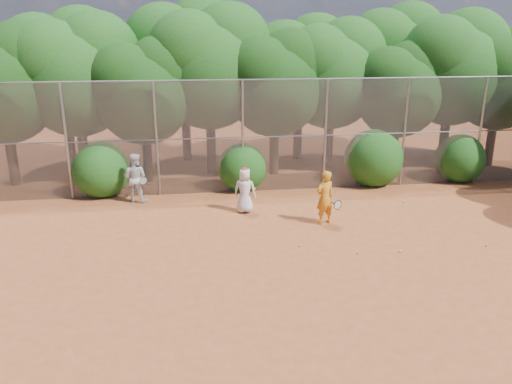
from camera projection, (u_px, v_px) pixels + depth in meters
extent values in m
plane|color=#984822|center=(308.00, 261.00, 12.71)|extent=(80.00, 80.00, 0.00)
cylinder|color=gray|center=(66.00, 142.00, 16.85)|extent=(0.09, 0.09, 4.00)
cylinder|color=gray|center=(157.00, 140.00, 17.23)|extent=(0.09, 0.09, 4.00)
cylinder|color=gray|center=(243.00, 137.00, 17.61)|extent=(0.09, 0.09, 4.00)
cylinder|color=gray|center=(325.00, 135.00, 17.99)|extent=(0.09, 0.09, 4.00)
cylinder|color=gray|center=(404.00, 133.00, 18.37)|extent=(0.09, 0.09, 4.00)
cylinder|color=gray|center=(480.00, 131.00, 18.76)|extent=(0.09, 0.09, 4.00)
cylinder|color=gray|center=(271.00, 79.00, 17.12)|extent=(20.00, 0.05, 0.05)
cylinder|color=gray|center=(271.00, 137.00, 17.74)|extent=(20.00, 0.04, 0.04)
cube|color=slate|center=(271.00, 137.00, 17.74)|extent=(20.00, 0.02, 4.00)
cylinder|color=black|center=(12.00, 154.00, 18.67)|extent=(0.38, 0.38, 2.38)
sphere|color=black|center=(2.00, 91.00, 17.94)|extent=(3.81, 3.81, 3.81)
sphere|color=black|center=(23.00, 63.00, 18.10)|extent=(3.05, 3.05, 3.05)
cylinder|color=black|center=(83.00, 147.00, 19.43)|extent=(0.38, 0.38, 2.52)
sphere|color=#164711|center=(76.00, 83.00, 18.67)|extent=(4.03, 4.03, 4.03)
sphere|color=#164711|center=(97.00, 54.00, 18.84)|extent=(3.23, 3.23, 3.23)
sphere|color=#164711|center=(52.00, 61.00, 18.04)|extent=(3.02, 3.02, 3.02)
cylinder|color=black|center=(147.00, 154.00, 19.15)|extent=(0.36, 0.36, 2.17)
sphere|color=black|center=(144.00, 98.00, 18.49)|extent=(3.47, 3.47, 3.47)
sphere|color=black|center=(162.00, 73.00, 18.63)|extent=(2.78, 2.78, 2.78)
sphere|color=black|center=(124.00, 80.00, 17.95)|extent=(2.60, 2.60, 2.60)
cylinder|color=black|center=(211.00, 140.00, 20.33)|extent=(0.39, 0.39, 2.66)
sphere|color=#164711|center=(209.00, 75.00, 19.52)|extent=(4.26, 4.26, 4.26)
sphere|color=#164711|center=(230.00, 46.00, 19.70)|extent=(3.40, 3.40, 3.40)
sphere|color=#164711|center=(189.00, 53.00, 18.86)|extent=(3.19, 3.19, 3.19)
cylinder|color=black|center=(274.00, 146.00, 20.14)|extent=(0.37, 0.37, 2.27)
sphere|color=black|center=(275.00, 90.00, 19.45)|extent=(3.64, 3.64, 3.64)
sphere|color=black|center=(291.00, 66.00, 19.61)|extent=(2.91, 2.91, 2.91)
sphere|color=black|center=(259.00, 72.00, 18.89)|extent=(2.73, 2.73, 2.73)
cylinder|color=black|center=(329.00, 138.00, 21.19)|extent=(0.38, 0.38, 2.45)
sphere|color=#164711|center=(331.00, 81.00, 20.44)|extent=(3.92, 3.92, 3.92)
sphere|color=#164711|center=(348.00, 56.00, 20.61)|extent=(3.14, 3.14, 3.14)
sphere|color=#164711|center=(318.00, 62.00, 19.84)|extent=(2.94, 2.94, 2.94)
cylinder|color=black|center=(394.00, 146.00, 20.62)|extent=(0.36, 0.36, 2.10)
sphere|color=black|center=(398.00, 96.00, 19.98)|extent=(3.36, 3.36, 3.36)
sphere|color=black|center=(413.00, 73.00, 20.12)|extent=(2.69, 2.69, 2.69)
sphere|color=black|center=(388.00, 79.00, 19.46)|extent=(2.52, 2.52, 2.52)
cylinder|color=black|center=(444.00, 135.00, 21.42)|extent=(0.39, 0.39, 2.59)
sphere|color=#164711|center=(451.00, 75.00, 20.64)|extent=(4.14, 4.14, 4.14)
sphere|color=#164711|center=(468.00, 49.00, 20.81)|extent=(3.32, 3.32, 3.32)
sphere|color=#164711|center=(441.00, 55.00, 20.00)|extent=(3.11, 3.11, 3.11)
cylinder|color=black|center=(491.00, 139.00, 21.44)|extent=(0.37, 0.37, 2.31)
sphere|color=black|center=(499.00, 85.00, 20.74)|extent=(3.70, 3.70, 3.70)
sphere|color=black|center=(491.00, 68.00, 20.17)|extent=(2.77, 2.77, 2.77)
cylinder|color=black|center=(69.00, 135.00, 21.46)|extent=(0.39, 0.39, 2.62)
sphere|color=#164711|center=(62.00, 74.00, 20.66)|extent=(4.20, 4.20, 4.20)
sphere|color=#164711|center=(82.00, 47.00, 20.84)|extent=(3.36, 3.36, 3.36)
sphere|color=#164711|center=(39.00, 53.00, 20.01)|extent=(3.15, 3.15, 3.15)
cylinder|color=black|center=(186.00, 129.00, 22.25)|extent=(0.40, 0.40, 2.80)
sphere|color=#164711|center=(183.00, 66.00, 21.40)|extent=(4.48, 4.48, 4.48)
sphere|color=#164711|center=(203.00, 38.00, 21.59)|extent=(3.58, 3.58, 3.58)
sphere|color=#164711|center=(163.00, 44.00, 20.71)|extent=(3.36, 3.36, 3.36)
cylinder|color=black|center=(298.00, 131.00, 22.56)|extent=(0.38, 0.38, 2.52)
sphere|color=#164711|center=(299.00, 75.00, 21.79)|extent=(4.03, 4.03, 4.03)
sphere|color=#164711|center=(316.00, 51.00, 21.96)|extent=(3.23, 3.23, 3.23)
sphere|color=#164711|center=(285.00, 57.00, 21.17)|extent=(3.02, 3.02, 3.02)
cylinder|color=black|center=(388.00, 124.00, 23.66)|extent=(0.40, 0.40, 2.73)
sphere|color=#164711|center=(393.00, 66.00, 22.83)|extent=(4.37, 4.37, 4.37)
sphere|color=#164711|center=(409.00, 41.00, 23.02)|extent=(3.49, 3.49, 3.49)
sphere|color=#164711|center=(381.00, 46.00, 22.16)|extent=(3.28, 3.28, 3.28)
sphere|color=#164711|center=(101.00, 167.00, 17.57)|extent=(2.00, 2.00, 2.00)
sphere|color=#164711|center=(242.00, 165.00, 18.24)|extent=(1.80, 1.80, 1.80)
sphere|color=#164711|center=(374.00, 156.00, 18.81)|extent=(2.20, 2.20, 2.20)
sphere|color=#164711|center=(460.00, 156.00, 19.30)|extent=(1.90, 1.90, 1.90)
imported|color=orange|center=(325.00, 198.00, 14.95)|extent=(0.71, 0.59, 1.66)
torus|color=black|center=(338.00, 205.00, 14.86)|extent=(0.29, 0.15, 0.30)
cylinder|color=black|center=(333.00, 203.00, 15.04)|extent=(0.14, 0.27, 0.04)
imported|color=silver|center=(245.00, 190.00, 15.94)|extent=(0.83, 0.67, 1.47)
ellipsoid|color=red|center=(245.00, 169.00, 15.72)|extent=(0.22, 0.22, 0.13)
sphere|color=#BDD226|center=(255.00, 188.00, 15.75)|extent=(0.07, 0.07, 0.07)
imported|color=silver|center=(135.00, 178.00, 16.93)|extent=(0.98, 0.87, 1.69)
torus|color=black|center=(143.00, 181.00, 16.69)|extent=(0.37, 0.33, 0.25)
cylinder|color=black|center=(146.00, 184.00, 16.89)|extent=(0.14, 0.22, 0.20)
sphere|color=#BDD226|center=(358.00, 253.00, 13.11)|extent=(0.07, 0.07, 0.07)
sphere|color=#BDD226|center=(340.00, 209.00, 16.28)|extent=(0.07, 0.07, 0.07)
sphere|color=#BDD226|center=(400.00, 251.00, 13.20)|extent=(0.07, 0.07, 0.07)
sphere|color=#BDD226|center=(486.00, 245.00, 13.57)|extent=(0.07, 0.07, 0.07)
sphere|color=#BDD226|center=(300.00, 246.00, 13.56)|extent=(0.07, 0.07, 0.07)
sphere|color=#BDD226|center=(404.00, 202.00, 17.02)|extent=(0.07, 0.07, 0.07)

